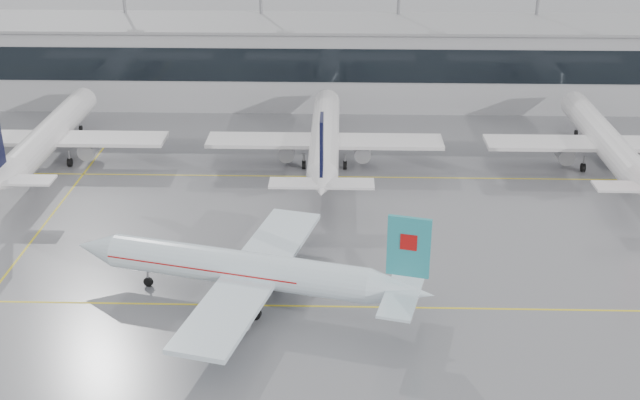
{
  "coord_description": "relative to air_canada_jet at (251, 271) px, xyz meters",
  "views": [
    {
      "loc": [
        1.99,
        -61.28,
        38.32
      ],
      "look_at": [
        0.0,
        12.0,
        5.0
      ],
      "focal_mm": 45.0,
      "sensor_mm": 36.0,
      "label": 1
    }
  ],
  "objects": [
    {
      "name": "ground",
      "position": [
        5.78,
        -0.58,
        -3.22
      ],
      "size": [
        320.0,
        320.0,
        0.0
      ],
      "primitive_type": "plane",
      "color": "slate",
      "rests_on": "ground"
    },
    {
      "name": "taxi_line_north",
      "position": [
        5.78,
        29.42,
        -3.22
      ],
      "size": [
        120.0,
        0.25,
        0.01
      ],
      "primitive_type": "cube",
      "color": "yellow",
      "rests_on": "ground"
    },
    {
      "name": "terminal",
      "position": [
        5.78,
        61.42,
        2.78
      ],
      "size": [
        180.0,
        15.0,
        12.0
      ],
      "primitive_type": "cube",
      "color": "#A6A6AA",
      "rests_on": "ground"
    },
    {
      "name": "air_canada_jet",
      "position": [
        0.0,
        0.0,
        0.0
      ],
      "size": [
        33.39,
        26.48,
        10.3
      ],
      "rotation": [
        0.0,
        0.0,
        2.89
      ],
      "color": "white",
      "rests_on": "ground"
    },
    {
      "name": "taxi_line_main",
      "position": [
        5.78,
        -0.58,
        -3.22
      ],
      "size": [
        120.0,
        0.25,
        0.01
      ],
      "primitive_type": "cube",
      "color": "yellow",
      "rests_on": "ground"
    },
    {
      "name": "terminal_roof",
      "position": [
        5.78,
        61.42,
        8.98
      ],
      "size": [
        182.0,
        16.0,
        0.4
      ],
      "primitive_type": "cube",
      "color": "gray",
      "rests_on": "ground"
    },
    {
      "name": "terminal_glass",
      "position": [
        5.78,
        53.87,
        4.28
      ],
      "size": [
        180.0,
        0.2,
        5.0
      ],
      "primitive_type": "cube",
      "color": "black",
      "rests_on": "ground"
    },
    {
      "name": "parked_jet_d",
      "position": [
        40.78,
        33.11,
        0.49
      ],
      "size": [
        29.64,
        36.96,
        11.72
      ],
      "rotation": [
        0.0,
        0.0,
        1.57
      ],
      "color": "white",
      "rests_on": "ground"
    },
    {
      "name": "taxi_line_cross",
      "position": [
        -24.22,
        14.42,
        -3.22
      ],
      "size": [
        0.25,
        60.0,
        0.01
      ],
      "primitive_type": "cube",
      "color": "yellow",
      "rests_on": "ground"
    },
    {
      "name": "parked_jet_b",
      "position": [
        -29.22,
        33.11,
        0.49
      ],
      "size": [
        29.64,
        36.96,
        11.72
      ],
      "rotation": [
        0.0,
        0.0,
        1.57
      ],
      "color": "white",
      "rests_on": "ground"
    },
    {
      "name": "light_masts",
      "position": [
        5.78,
        67.42,
        10.12
      ],
      "size": [
        156.4,
        1.0,
        22.6
      ],
      "color": "gray",
      "rests_on": "ground"
    },
    {
      "name": "parked_jet_c",
      "position": [
        5.78,
        33.11,
        0.49
      ],
      "size": [
        29.64,
        36.96,
        11.72
      ],
      "rotation": [
        0.0,
        0.0,
        1.57
      ],
      "color": "white",
      "rests_on": "ground"
    }
  ]
}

